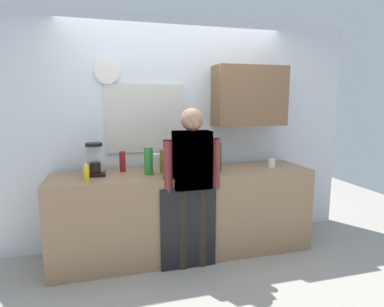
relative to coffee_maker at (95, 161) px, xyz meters
The scene contains 18 objects.
ground_plane 1.46m from the coffee_maker, 23.16° to the right, with size 8.00×8.00×0.00m, color #9E998E.
kitchen_counter 1.10m from the coffee_maker, ahead, with size 2.76×0.64×0.92m, color #937251.
dishwasher_panel 1.17m from the coffee_maker, 25.94° to the right, with size 0.56×0.02×0.83m, color black.
back_wall_assembly 1.10m from the coffee_maker, 16.91° to the left, with size 4.36×0.42×2.60m.
coffee_maker is the anchor object (origin of this frame).
bottle_olive_oil 0.69m from the coffee_maker, ahead, with size 0.06×0.06×0.25m, color olive.
bottle_red_vinegar 0.29m from the coffee_maker, 14.89° to the left, with size 0.06×0.06×0.22m, color maroon.
bottle_green_wine 1.28m from the coffee_maker, ahead, with size 0.07×0.07×0.30m, color #195923.
bottle_clear_soda 0.54m from the coffee_maker, 13.12° to the right, with size 0.09×0.09×0.28m, color #2D8C33.
bottle_dark_sauce 1.36m from the coffee_maker, ahead, with size 0.06×0.06×0.18m, color black.
bottle_amber_beer 1.07m from the coffee_maker, ahead, with size 0.06×0.06×0.23m, color brown.
cup_white_mug 1.93m from the coffee_maker, ahead, with size 0.08×0.08×0.10m, color white.
cup_blue_mug 0.91m from the coffee_maker, ahead, with size 0.08×0.08×0.10m, color #3351B2.
potted_plant 1.18m from the coffee_maker, ahead, with size 0.15×0.15×0.23m.
dish_soap 0.25m from the coffee_maker, 108.42° to the right, with size 0.06×0.06×0.18m.
storage_canister 0.66m from the coffee_maker, 11.53° to the left, with size 0.14×0.14×0.17m, color silver.
person_at_sink 1.00m from the coffee_maker, 23.16° to the right, with size 0.57×0.22×1.60m.
person_guest 1.00m from the coffee_maker, 23.16° to the right, with size 0.57×0.22×1.60m.
Camera 1 is at (-0.81, -2.92, 1.66)m, focal length 29.85 mm.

